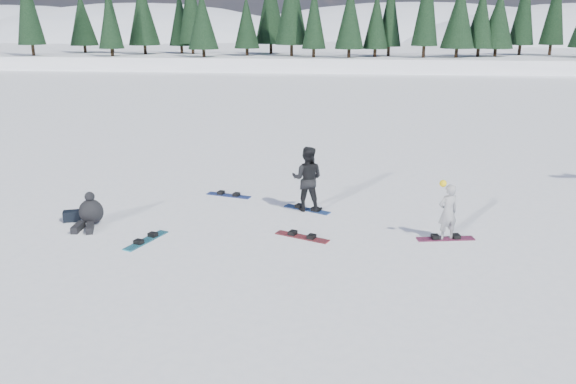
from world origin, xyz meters
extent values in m
plane|color=white|center=(0.00, 0.00, 0.00)|extent=(420.00, 420.00, 0.00)
cube|color=white|center=(0.00, 55.00, -1.00)|extent=(90.00, 14.00, 5.00)
ellipsoid|color=white|center=(-70.00, 170.00, -13.61)|extent=(143.00, 110.00, 49.50)
ellipsoid|color=white|center=(20.00, 200.00, -14.63)|extent=(182.00, 140.00, 53.20)
ellipsoid|color=white|center=(-140.00, 210.00, -14.30)|extent=(169.00, 130.00, 52.00)
ellipsoid|color=white|center=(60.00, 150.00, -12.38)|extent=(117.00, 90.00, 45.00)
cone|color=black|center=(-38.00, 55.00, 5.25)|extent=(3.20, 3.20, 7.50)
cone|color=black|center=(-34.96, 55.00, 5.25)|extent=(3.20, 3.20, 7.50)
cone|color=black|center=(-31.92, 55.00, 5.25)|extent=(3.20, 3.20, 7.50)
cone|color=black|center=(-28.88, 55.00, 5.25)|extent=(3.20, 3.20, 7.50)
cone|color=black|center=(-25.84, 55.00, 5.25)|extent=(3.20, 3.20, 7.50)
cone|color=black|center=(-22.80, 55.00, 5.25)|extent=(3.20, 3.20, 7.50)
cone|color=black|center=(-19.76, 55.00, 5.25)|extent=(3.20, 3.20, 7.50)
cone|color=black|center=(-16.72, 55.00, 5.25)|extent=(3.20, 3.20, 7.50)
cone|color=black|center=(-13.68, 55.00, 5.25)|extent=(3.20, 3.20, 7.50)
cone|color=black|center=(-10.64, 55.00, 5.25)|extent=(3.20, 3.20, 7.50)
cone|color=black|center=(-7.60, 55.00, 5.25)|extent=(3.20, 3.20, 7.50)
cone|color=black|center=(-4.56, 55.00, 5.25)|extent=(3.20, 3.20, 7.50)
cone|color=black|center=(-1.52, 55.00, 5.25)|extent=(3.20, 3.20, 7.50)
cone|color=black|center=(1.52, 55.00, 5.25)|extent=(3.20, 3.20, 7.50)
cone|color=black|center=(4.56, 55.00, 5.25)|extent=(3.20, 3.20, 7.50)
cone|color=black|center=(7.60, 55.00, 5.25)|extent=(3.20, 3.20, 7.50)
cone|color=black|center=(10.64, 55.00, 5.25)|extent=(3.20, 3.20, 7.50)
cone|color=black|center=(13.68, 55.00, 5.25)|extent=(3.20, 3.20, 7.50)
cone|color=black|center=(16.72, 55.00, 5.25)|extent=(3.20, 3.20, 7.50)
cone|color=black|center=(19.76, 55.00, 5.25)|extent=(3.20, 3.20, 7.50)
cone|color=black|center=(22.80, 55.00, 5.25)|extent=(3.20, 3.20, 7.50)
imported|color=#A4A4A9|center=(2.37, -0.11, 0.75)|extent=(0.65, 0.55, 1.50)
sphere|color=yellow|center=(2.17, -0.23, 1.55)|extent=(0.18, 0.18, 0.18)
imported|color=black|center=(-1.43, 1.86, 0.98)|extent=(1.02, 0.83, 1.96)
ellipsoid|color=black|center=(-7.32, -0.08, 0.37)|extent=(0.80, 0.72, 0.71)
sphere|color=black|center=(-7.32, -0.08, 0.82)|extent=(0.27, 0.27, 0.27)
cube|color=black|center=(-7.15, -0.59, 0.09)|extent=(0.40, 0.65, 0.18)
cube|color=black|center=(-7.49, -0.59, 0.09)|extent=(0.24, 0.64, 0.18)
cube|color=black|center=(-8.02, 0.12, 0.15)|extent=(0.53, 0.44, 0.30)
cube|color=maroon|center=(2.37, -0.11, 0.01)|extent=(1.53, 0.55, 0.03)
cube|color=navy|center=(-1.43, 1.86, 0.01)|extent=(1.47, 0.91, 0.03)
cube|color=navy|center=(-4.09, 2.99, 0.01)|extent=(1.52, 0.64, 0.03)
cube|color=teal|center=(-5.38, -1.12, 0.01)|extent=(0.76, 1.51, 0.03)
cube|color=maroon|center=(-1.37, -0.40, 0.01)|extent=(1.49, 0.83, 0.03)
camera|label=1|loc=(-0.17, -14.15, 5.47)|focal=35.00mm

